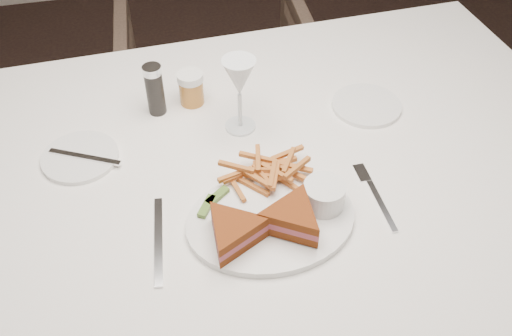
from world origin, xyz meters
The scene contains 3 objects.
table centered at (0.01, 0.15, 0.38)m, with size 1.56×1.04×0.75m, color white.
chair_far centered at (0.08, 0.97, 0.34)m, with size 0.66×0.62×0.68m, color #46352B.
table_setting centered at (0.00, 0.11, 0.79)m, with size 0.81×0.60×0.18m.
Camera 1 is at (-0.18, -0.67, 1.57)m, focal length 40.00 mm.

